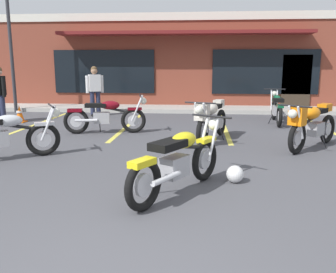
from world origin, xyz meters
TOP-DOWN VIEW (x-y plane):
  - ground_plane at (0.00, 3.68)m, footprint 80.00×80.00m
  - sidewalk_kerb at (0.00, 11.38)m, footprint 22.00×1.80m
  - brick_storefront_building at (0.00, 15.11)m, footprint 15.86×7.01m
  - painted_stall_lines at (-0.00, 7.78)m, footprint 13.85×4.80m
  - motorcycle_foreground_classic at (0.41, 2.34)m, footprint 1.33×1.88m
  - motorcycle_red_sportbike at (-1.70, 6.55)m, footprint 2.09×0.79m
  - motorcycle_black_cruiser at (2.97, 5.20)m, footprint 1.56×1.73m
  - motorcycle_blue_standard at (0.94, 5.78)m, footprint 0.99×2.04m
  - motorcycle_green_cafe_racer at (2.97, 8.59)m, footprint 0.67×2.11m
  - motorcycle_orange_scrambler at (-2.90, 3.82)m, footprint 1.87×1.33m
  - person_in_black_shirt at (-5.26, 7.94)m, footprint 0.56×0.42m
  - person_in_shorts_foreground at (-2.87, 9.63)m, footprint 0.57×0.40m
  - helmet_on_pavement at (1.22, 2.86)m, footprint 0.26×0.26m
  - traffic_cone at (-4.79, 8.10)m, footprint 0.34×0.34m
  - parking_lot_lamp_post at (-6.05, 10.17)m, footprint 0.24×0.76m

SIDE VIEW (x-z plane):
  - ground_plane at x=0.00m, z-range 0.00..0.00m
  - painted_stall_lines at x=0.00m, z-range 0.00..0.01m
  - sidewalk_kerb at x=0.00m, z-range 0.00..0.14m
  - helmet_on_pavement at x=1.22m, z-range 0.00..0.26m
  - traffic_cone at x=-4.79m, z-range -0.01..0.52m
  - motorcycle_foreground_classic at x=0.41m, z-range -0.03..0.95m
  - motorcycle_red_sportbike at x=-1.70m, z-range -0.03..0.95m
  - motorcycle_green_cafe_racer at x=2.97m, z-range -0.03..0.95m
  - motorcycle_orange_scrambler at x=-2.90m, z-range -0.03..0.95m
  - motorcycle_black_cruiser at x=2.97m, z-range 0.04..1.02m
  - motorcycle_blue_standard at x=0.94m, z-range 0.04..1.02m
  - person_in_black_shirt at x=-5.26m, z-range 0.11..1.79m
  - person_in_shorts_foreground at x=-2.87m, z-range 0.11..1.79m
  - brick_storefront_building at x=0.00m, z-range 0.00..3.70m
  - parking_lot_lamp_post at x=-6.05m, z-range 0.74..5.79m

